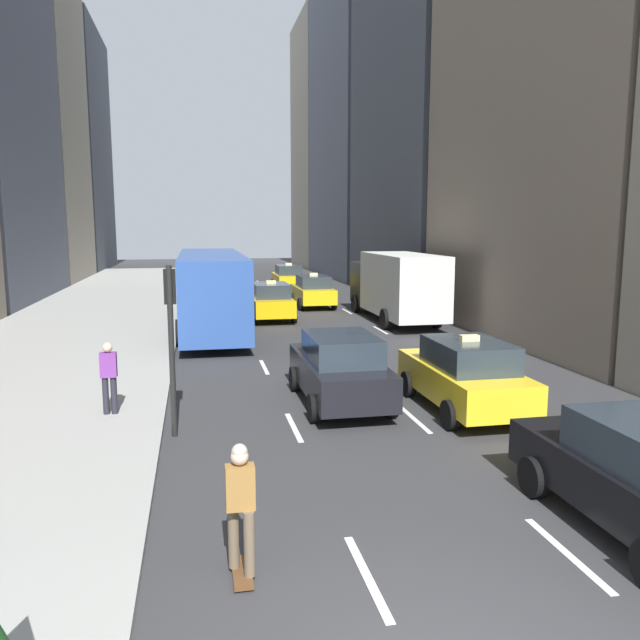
{
  "coord_description": "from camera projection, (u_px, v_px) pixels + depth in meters",
  "views": [
    {
      "loc": [
        -2.21,
        -5.05,
        4.39
      ],
      "look_at": [
        1.3,
        12.56,
        1.67
      ],
      "focal_mm": 35.0,
      "sensor_mm": 36.0,
      "label": 1
    }
  ],
  "objects": [
    {
      "name": "pedestrian_mid_block",
      "position": [
        109.0,
        374.0,
        14.06
      ],
      "size": [
        0.36,
        0.22,
        1.65
      ],
      "color": "#23232D",
      "rests_on": "sidewalk_left"
    },
    {
      "name": "traffic_light_pole",
      "position": [
        171.0,
        323.0,
        12.86
      ],
      "size": [
        0.24,
        0.42,
        3.6
      ],
      "color": "black",
      "rests_on": "ground"
    },
    {
      "name": "taxi_second",
      "position": [
        288.0,
        277.0,
        42.76
      ],
      "size": [
        2.02,
        4.4,
        1.87
      ],
      "color": "yellow",
      "rests_on": "ground"
    },
    {
      "name": "sidewalk_left",
      "position": [
        99.0,
        314.0,
        30.8
      ],
      "size": [
        8.0,
        66.0,
        0.15
      ],
      "primitive_type": "cube",
      "color": "#9E9E99",
      "rests_on": "ground"
    },
    {
      "name": "taxi_lead",
      "position": [
        271.0,
        301.0,
        29.3
      ],
      "size": [
        2.02,
        4.4,
        1.87
      ],
      "color": "yellow",
      "rests_on": "ground"
    },
    {
      "name": "taxi_fourth",
      "position": [
        313.0,
        291.0,
        33.87
      ],
      "size": [
        2.02,
        4.4,
        1.87
      ],
      "color": "yellow",
      "rests_on": "ground"
    },
    {
      "name": "box_truck",
      "position": [
        396.0,
        285.0,
        28.64
      ],
      "size": [
        2.58,
        8.4,
        3.15
      ],
      "color": "#262628",
      "rests_on": "ground"
    },
    {
      "name": "city_bus",
      "position": [
        211.0,
        289.0,
        26.0
      ],
      "size": [
        2.8,
        11.61,
        3.25
      ],
      "color": "#2D519E",
      "rests_on": "ground"
    },
    {
      "name": "building_row_right",
      "position": [
        422.0,
        56.0,
        38.75
      ],
      "size": [
        6.0,
        69.85,
        37.18
      ],
      "color": "gray",
      "rests_on": "ground"
    },
    {
      "name": "taxi_third",
      "position": [
        464.0,
        375.0,
        14.84
      ],
      "size": [
        2.02,
        4.4,
        1.87
      ],
      "color": "yellow",
      "rests_on": "ground"
    },
    {
      "name": "lane_markings",
      "position": [
        303.0,
        322.0,
        28.79
      ],
      "size": [
        5.72,
        56.0,
        0.01
      ],
      "color": "white",
      "rests_on": "ground"
    },
    {
      "name": "skateboarder",
      "position": [
        241.0,
        504.0,
        7.75
      ],
      "size": [
        0.36,
        0.8,
        1.75
      ],
      "color": "brown",
      "rests_on": "ground"
    },
    {
      "name": "sedan_silver_behind",
      "position": [
        340.0,
        369.0,
        15.36
      ],
      "size": [
        2.02,
        4.48,
        1.78
      ],
      "color": "black",
      "rests_on": "ground"
    }
  ]
}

